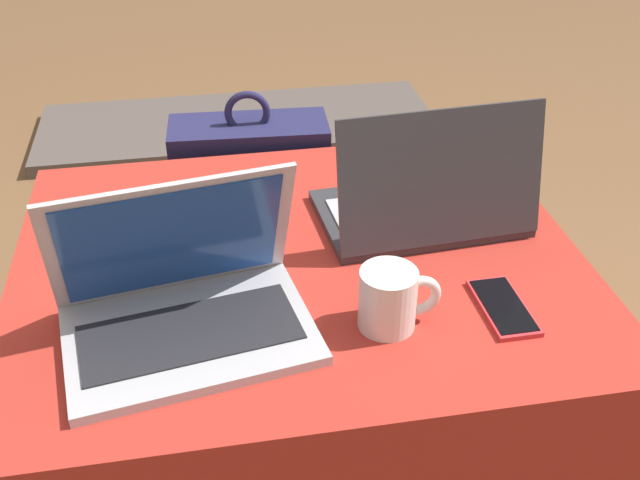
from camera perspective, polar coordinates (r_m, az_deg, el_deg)
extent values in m
plane|color=brown|center=(1.56, -1.38, -14.81)|extent=(14.00, 14.00, 0.00)
cube|color=maroon|center=(1.54, -1.39, -14.19)|extent=(0.91, 0.75, 0.05)
cube|color=#B22D23|center=(1.38, -1.51, -7.95)|extent=(0.95, 0.78, 0.40)
cube|color=#B7B7BC|center=(1.10, -9.88, -7.13)|extent=(0.38, 0.29, 0.02)
cube|color=#232328|center=(1.09, -9.87, -6.94)|extent=(0.33, 0.18, 0.00)
cube|color=#B7B7BC|center=(1.09, -11.24, 0.14)|extent=(0.36, 0.15, 0.23)
cube|color=#1E4799|center=(1.09, -11.19, -0.07)|extent=(0.32, 0.13, 0.20)
cube|color=#333338|center=(1.37, 7.43, 2.05)|extent=(0.37, 0.25, 0.02)
cube|color=#B2B2B7|center=(1.37, 7.37, 2.51)|extent=(0.32, 0.15, 0.00)
cube|color=#333338|center=(1.24, 9.30, 4.65)|extent=(0.35, 0.08, 0.23)
cube|color=#1E4799|center=(1.24, 9.21, 4.71)|extent=(0.32, 0.06, 0.20)
cube|color=red|center=(1.17, 13.78, -5.00)|extent=(0.07, 0.14, 0.01)
cube|color=black|center=(1.17, 13.81, -4.82)|extent=(0.06, 0.13, 0.00)
cube|color=#23234C|center=(1.78, -5.11, 1.96)|extent=(0.36, 0.17, 0.47)
cube|color=#1E1E41|center=(1.90, -5.09, 0.99)|extent=(0.28, 0.07, 0.21)
torus|color=#23234C|center=(1.66, -5.55, 9.63)|extent=(0.10, 0.02, 0.10)
cylinder|color=white|center=(1.09, 5.17, -4.51)|extent=(0.08, 0.08, 0.09)
torus|color=white|center=(1.10, 7.51, -4.23)|extent=(0.07, 0.02, 0.07)
cube|color=#564C47|center=(2.74, -6.20, 8.72)|extent=(1.40, 0.50, 0.04)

